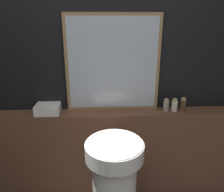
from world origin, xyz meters
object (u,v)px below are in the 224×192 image
(mirror, at_px, (113,64))
(lotion_bottle, at_px, (183,105))
(shampoo_bottle, at_px, (166,105))
(pedestal_sink, at_px, (114,191))
(towel_stack, at_px, (48,109))
(conditioner_bottle, at_px, (174,105))

(mirror, xyz_separation_m, lotion_bottle, (0.59, -0.06, -0.34))
(lotion_bottle, bearing_deg, shampoo_bottle, 180.00)
(pedestal_sink, bearing_deg, mirror, 88.31)
(towel_stack, bearing_deg, mirror, 6.83)
(pedestal_sink, relative_size, mirror, 1.13)
(pedestal_sink, xyz_separation_m, lotion_bottle, (0.60, 0.41, 0.49))
(shampoo_bottle, distance_m, lotion_bottle, 0.14)
(towel_stack, relative_size, shampoo_bottle, 1.80)
(pedestal_sink, bearing_deg, lotion_bottle, 34.54)
(shampoo_bottle, bearing_deg, pedestal_sink, -137.88)
(towel_stack, relative_size, conditioner_bottle, 1.79)
(mirror, bearing_deg, conditioner_bottle, -7.10)
(conditioner_bottle, bearing_deg, mirror, 172.90)
(towel_stack, distance_m, shampoo_bottle, 0.98)
(shampoo_bottle, relative_size, lotion_bottle, 0.94)
(towel_stack, bearing_deg, lotion_bottle, 0.00)
(mirror, distance_m, shampoo_bottle, 0.56)
(conditioner_bottle, bearing_deg, pedestal_sink, -141.95)
(mirror, bearing_deg, lotion_bottle, -6.23)
(mirror, bearing_deg, towel_stack, -173.17)
(mirror, xyz_separation_m, shampoo_bottle, (0.44, -0.06, -0.34))
(towel_stack, xyz_separation_m, lotion_bottle, (1.12, 0.00, 0.01))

